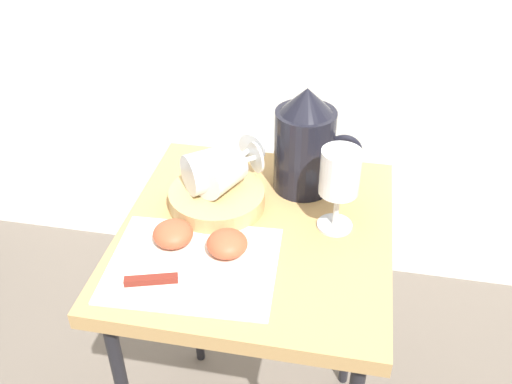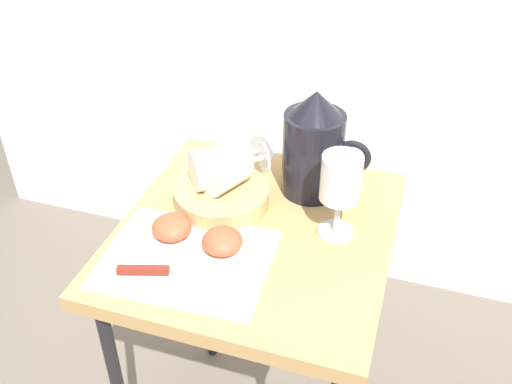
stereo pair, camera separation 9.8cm
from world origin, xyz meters
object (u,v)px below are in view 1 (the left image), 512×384
(apple_half_right, at_px, (227,244))
(wine_glass_tipped_far, at_px, (220,171))
(table, at_px, (256,258))
(apple_half_left, at_px, (173,234))
(basket_tray, at_px, (217,198))
(pitcher, at_px, (305,149))
(wine_glass_tipped_near, at_px, (209,170))
(wine_glass_upright, at_px, (340,177))
(knife, at_px, (177,279))

(apple_half_right, bearing_deg, wine_glass_tipped_far, 107.51)
(table, xyz_separation_m, apple_half_left, (-0.13, -0.07, 0.10))
(basket_tray, bearing_deg, wine_glass_tipped_far, 65.90)
(pitcher, distance_m, wine_glass_tipped_near, 0.19)
(wine_glass_tipped_near, relative_size, apple_half_left, 2.21)
(apple_half_right, bearing_deg, table, 65.79)
(pitcher, xyz_separation_m, wine_glass_tipped_near, (-0.16, -0.09, -0.01))
(pitcher, xyz_separation_m, apple_half_right, (-0.10, -0.22, -0.06))
(wine_glass_upright, bearing_deg, basket_tray, 175.00)
(wine_glass_upright, bearing_deg, knife, -141.26)
(pitcher, bearing_deg, knife, -118.44)
(apple_half_left, bearing_deg, apple_half_right, -4.46)
(wine_glass_tipped_near, xyz_separation_m, knife, (-0.00, -0.22, -0.07))
(wine_glass_tipped_near, distance_m, wine_glass_tipped_far, 0.02)
(apple_half_right, bearing_deg, basket_tray, 111.12)
(basket_tray, xyz_separation_m, wine_glass_upright, (0.22, -0.02, 0.09))
(apple_half_right, distance_m, knife, 0.10)
(wine_glass_upright, xyz_separation_m, apple_half_right, (-0.17, -0.11, -0.08))
(basket_tray, relative_size, apple_half_right, 2.58)
(pitcher, relative_size, wine_glass_upright, 1.33)
(table, height_order, pitcher, pitcher)
(wine_glass_tipped_far, relative_size, knife, 0.70)
(wine_glass_upright, xyz_separation_m, wine_glass_tipped_near, (-0.24, 0.03, -0.03))
(knife, bearing_deg, apple_half_left, 110.36)
(apple_half_left, bearing_deg, wine_glass_upright, 20.57)
(basket_tray, height_order, wine_glass_tipped_near, wine_glass_tipped_near)
(basket_tray, xyz_separation_m, wine_glass_tipped_near, (-0.01, 0.01, 0.06))
(basket_tray, bearing_deg, knife, -93.94)
(basket_tray, height_order, apple_half_left, apple_half_left)
(pitcher, distance_m, apple_half_right, 0.25)
(wine_glass_tipped_near, distance_m, apple_half_right, 0.16)
(wine_glass_tipped_near, height_order, knife, wine_glass_tipped_near)
(table, height_order, wine_glass_tipped_far, wine_glass_tipped_far)
(pitcher, distance_m, wine_glass_tipped_far, 0.17)
(wine_glass_tipped_near, height_order, wine_glass_tipped_far, wine_glass_tipped_near)
(table, bearing_deg, knife, -121.93)
(pitcher, height_order, wine_glass_tipped_near, pitcher)
(table, distance_m, apple_half_right, 0.13)
(wine_glass_upright, distance_m, apple_half_left, 0.30)
(table, xyz_separation_m, pitcher, (0.07, 0.15, 0.16))
(basket_tray, distance_m, wine_glass_tipped_far, 0.06)
(table, distance_m, wine_glass_upright, 0.23)
(table, distance_m, apple_half_left, 0.18)
(table, relative_size, knife, 2.94)
(basket_tray, relative_size, pitcher, 0.85)
(table, xyz_separation_m, knife, (-0.10, -0.16, 0.08))
(pitcher, xyz_separation_m, apple_half_left, (-0.20, -0.22, -0.06))
(pitcher, distance_m, knife, 0.36)
(apple_half_left, bearing_deg, wine_glass_tipped_far, 68.34)
(knife, bearing_deg, apple_half_right, 51.75)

